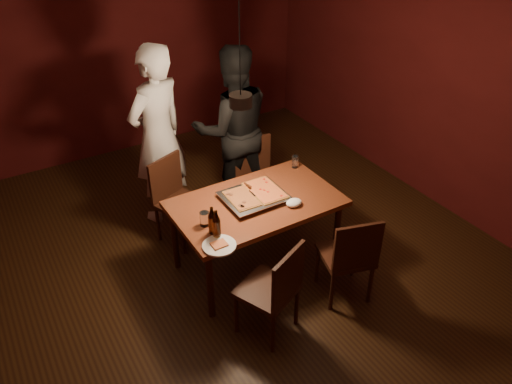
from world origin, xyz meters
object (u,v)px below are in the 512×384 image
chair_far_left (174,192)px  pendant_lamp (241,99)px  pizza_tray (254,197)px  beer_bottle_b (212,220)px  plate_slice (219,245)px  beer_bottle_a (216,224)px  dining_table (256,208)px  chair_near_right (351,252)px  diner_dark (233,129)px  chair_far_right (256,171)px  diner_white (158,136)px  chair_near_left (276,284)px

chair_far_left → pendant_lamp: bearing=88.3°
pizza_tray → beer_bottle_b: (-0.54, -0.24, 0.10)m
beer_bottle_b → plate_slice: bearing=-101.6°
chair_far_left → beer_bottle_b: size_ratio=2.19×
beer_bottle_a → pizza_tray: bearing=29.8°
dining_table → chair_near_right: 0.93m
dining_table → diner_dark: diner_dark is taller
chair_far_left → diner_dark: (0.83, 0.27, 0.38)m
chair_far_right → beer_bottle_a: size_ratio=1.90×
chair_near_right → plate_slice: 1.13m
beer_bottle_a → chair_near_right: bearing=-28.1°
chair_far_left → diner_dark: diner_dark is taller
beer_bottle_b → diner_dark: 1.60m
beer_bottle_a → diner_white: size_ratio=0.13×
chair_far_right → beer_bottle_a: bearing=54.8°
chair_far_left → chair_far_right: size_ratio=1.13×
pizza_tray → diner_dark: size_ratio=0.30×
beer_bottle_b → beer_bottle_a: bearing=-86.7°
beer_bottle_b → pendant_lamp: bearing=27.3°
beer_bottle_b → plate_slice: (-0.04, -0.19, -0.12)m
chair_near_left → beer_bottle_a: size_ratio=2.17×
dining_table → diner_white: diner_white is taller
dining_table → beer_bottle_a: size_ratio=5.88×
diner_dark → plate_slice: bearing=71.7°
pizza_tray → pendant_lamp: pendant_lamp is taller
chair_far_right → plate_slice: size_ratio=1.77×
diner_white → pendant_lamp: 1.52m
chair_far_left → pizza_tray: 0.95m
beer_bottle_b → diner_dark: bearing=54.9°
chair_near_right → diner_white: diner_white is taller
chair_far_right → chair_near_left: 1.74m
chair_far_right → chair_near_left: (-0.76, -1.56, 0.00)m
dining_table → chair_near_right: (0.45, -0.80, -0.14)m
chair_far_left → diner_dark: bearing=175.3°
dining_table → diner_dark: (0.38, 1.10, 0.24)m
dining_table → chair_far_left: size_ratio=2.73×
chair_near_right → pizza_tray: 0.98m
chair_far_right → diner_dark: size_ratio=0.27×
pendant_lamp → beer_bottle_a: bearing=-145.3°
dining_table → beer_bottle_b: (-0.54, -0.21, 0.20)m
chair_far_right → diner_dark: 0.52m
diner_dark → pendant_lamp: 1.48m
chair_near_left → pizza_tray: (0.30, 0.84, 0.24)m
chair_near_right → diner_dark: (-0.08, 1.91, 0.38)m
chair_far_right → plate_slice: (-1.04, -1.15, 0.22)m
chair_far_right → chair_near_right: (-0.00, -1.56, 0.00)m
chair_near_left → chair_near_right: size_ratio=1.06×
chair_near_left → beer_bottle_b: size_ratio=2.21×
pizza_tray → beer_bottle_a: size_ratio=2.16×
pizza_tray → plate_slice: (-0.58, -0.43, -0.01)m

